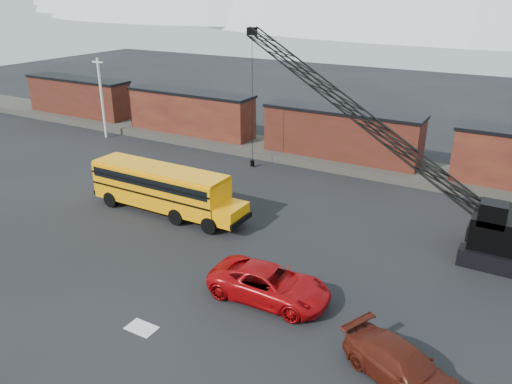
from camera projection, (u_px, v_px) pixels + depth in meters
ground at (186, 283)px, 26.07m from camera, size 160.00×160.00×0.00m
gravel_berm at (339, 160)px, 43.59m from camera, size 120.00×5.00×0.70m
boxcar_west_far at (79, 96)px, 57.42m from camera, size 13.70×3.10×4.17m
boxcar_west_near at (191, 112)px, 50.04m from camera, size 13.70×3.10×4.17m
boxcar_mid at (341, 133)px, 42.67m from camera, size 13.70×3.10×4.17m
utility_pole at (102, 97)px, 49.99m from camera, size 1.40×0.24×8.00m
snow_patch at (142, 328)px, 22.62m from camera, size 1.40×0.90×0.02m
school_bus at (164, 188)px, 33.65m from camera, size 11.65×2.65×3.19m
red_pickup at (270, 284)px, 24.46m from camera, size 6.17×3.00×1.69m
maroon_suv at (403, 367)px, 19.26m from camera, size 5.56×4.06×1.50m
crawler_crane at (353, 110)px, 33.40m from camera, size 24.11×9.14×11.69m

